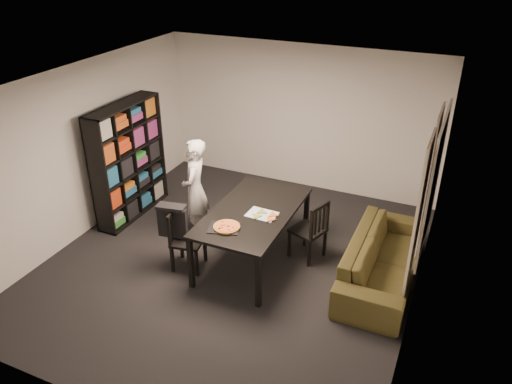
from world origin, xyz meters
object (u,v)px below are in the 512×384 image
at_px(person, 195,190).
at_px(bookshelf, 129,161).
at_px(chair_left, 182,235).
at_px(chair_right, 313,227).
at_px(sofa, 383,259).
at_px(baking_tray, 224,228).
at_px(dining_table, 253,215).
at_px(pepperoni_pizza, 227,227).

bearing_deg(person, bookshelf, -115.35).
bearing_deg(chair_left, bookshelf, 47.84).
xyz_separation_m(chair_right, sofa, (1.02, -0.08, -0.20)).
xyz_separation_m(chair_right, person, (-1.83, -0.13, 0.28)).
relative_size(bookshelf, baking_tray, 4.75).
xyz_separation_m(chair_left, chair_right, (1.61, 0.91, 0.01)).
xyz_separation_m(bookshelf, dining_table, (2.39, -0.42, -0.21)).
height_order(chair_left, baking_tray, chair_left).
bearing_deg(baking_tray, dining_table, 74.61).
bearing_deg(dining_table, sofa, 9.00).
bearing_deg(baking_tray, chair_right, 45.30).
bearing_deg(baking_tray, chair_left, 178.06).
height_order(dining_table, baking_tray, baking_tray).
bearing_deg(chair_right, sofa, 104.99).
bearing_deg(chair_left, person, 5.64).
bearing_deg(chair_left, dining_table, -67.04).
relative_size(person, pepperoni_pizza, 4.56).
bearing_deg(dining_table, chair_right, 25.29).
xyz_separation_m(person, sofa, (2.85, 0.05, -0.48)).
relative_size(chair_left, pepperoni_pizza, 2.55).
relative_size(chair_right, sofa, 0.42).
xyz_separation_m(dining_table, person, (-1.06, 0.23, 0.06)).
bearing_deg(chair_right, person, -66.55).
xyz_separation_m(chair_right, pepperoni_pizza, (-0.89, -0.93, 0.31)).
height_order(bookshelf, chair_left, bookshelf).
bearing_deg(dining_table, baking_tray, -105.39).
height_order(chair_left, sofa, chair_left).
height_order(pepperoni_pizza, sofa, pepperoni_pizza).
relative_size(bookshelf, chair_left, 2.13).
distance_m(bookshelf, chair_right, 3.19).
xyz_separation_m(chair_left, person, (-0.22, 0.78, 0.29)).
xyz_separation_m(baking_tray, sofa, (1.95, 0.86, -0.49)).
bearing_deg(sofa, bookshelf, 88.17).
distance_m(dining_table, person, 1.09).
xyz_separation_m(person, pepperoni_pizza, (0.94, -0.80, 0.04)).
bearing_deg(person, dining_table, 60.20).
distance_m(bookshelf, person, 1.35).
distance_m(bookshelf, sofa, 4.23).
distance_m(person, pepperoni_pizza, 1.23).
xyz_separation_m(person, baking_tray, (0.90, -0.80, 0.02)).
distance_m(chair_left, sofa, 2.77).
bearing_deg(pepperoni_pizza, person, 139.60).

